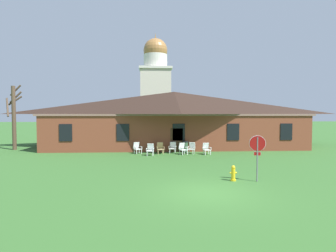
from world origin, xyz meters
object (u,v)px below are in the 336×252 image
object	(u,v)px
fire_hydrant	(233,173)
lawn_chair_far_side	(192,148)
lawn_chair_near_door	(150,149)
lawn_chair_by_porch	(137,148)
trash_bin	(185,147)
lawn_chair_under_eave	(206,148)
stop_sign	(257,149)
lawn_chair_right_end	(183,148)
lawn_chair_left_end	(160,148)
lawn_chair_middle	(173,147)

from	to	relation	value
fire_hydrant	lawn_chair_far_side	bearing A→B (deg)	94.45
lawn_chair_near_door	lawn_chair_far_side	distance (m)	3.58
lawn_chair_by_porch	trash_bin	world-z (taller)	trash_bin
lawn_chair_by_porch	lawn_chair_far_side	size ratio (longest dim) A/B	1.00
lawn_chair_under_eave	trash_bin	xyz separation A→B (m)	(-1.63, 1.31, -0.00)
trash_bin	stop_sign	bearing A→B (deg)	-77.46
fire_hydrant	trash_bin	xyz separation A→B (m)	(-1.18, 10.30, 0.12)
lawn_chair_right_end	lawn_chair_far_side	world-z (taller)	same
lawn_chair_under_eave	lawn_chair_right_end	bearing A→B (deg)	176.04
lawn_chair_left_end	lawn_chair_under_eave	world-z (taller)	same
stop_sign	trash_bin	size ratio (longest dim) A/B	2.38
lawn_chair_by_porch	lawn_chair_middle	world-z (taller)	same
lawn_chair_under_eave	lawn_chair_far_side	bearing A→B (deg)	158.29
stop_sign	lawn_chair_right_end	bearing A→B (deg)	106.02
stop_sign	lawn_chair_by_porch	bearing A→B (deg)	122.90
stop_sign	lawn_chair_left_end	xyz separation A→B (m)	(-4.55, 9.82, -1.14)
lawn_chair_near_door	lawn_chair_right_end	distance (m)	2.74
lawn_chair_right_end	trash_bin	world-z (taller)	trash_bin
lawn_chair_left_end	lawn_chair_middle	size ratio (longest dim) A/B	1.00
lawn_chair_left_end	lawn_chair_under_eave	size ratio (longest dim) A/B	1.00
lawn_chair_by_porch	lawn_chair_right_end	world-z (taller)	same
lawn_chair_far_side	fire_hydrant	bearing A→B (deg)	-85.55
lawn_chair_left_end	lawn_chair_under_eave	bearing A→B (deg)	-9.15
stop_sign	lawn_chair_left_end	distance (m)	10.88
lawn_chair_near_door	fire_hydrant	bearing A→B (deg)	-64.06
lawn_chair_by_porch	lawn_chair_under_eave	xyz separation A→B (m)	(5.81, -0.87, 0.00)
trash_bin	lawn_chair_by_porch	bearing A→B (deg)	-174.05
lawn_chair_by_porch	lawn_chair_middle	bearing A→B (deg)	2.26
lawn_chair_middle	lawn_chair_under_eave	size ratio (longest dim) A/B	1.00
lawn_chair_near_door	trash_bin	world-z (taller)	trash_bin
lawn_chair_by_porch	lawn_chair_far_side	xyz separation A→B (m)	(4.63, -0.40, 0.00)
lawn_chair_middle	fire_hydrant	distance (m)	10.25
lawn_chair_under_eave	fire_hydrant	size ratio (longest dim) A/B	1.21
lawn_chair_left_end	trash_bin	distance (m)	2.32
stop_sign	lawn_chair_near_door	distance (m)	10.48
lawn_chair_right_end	trash_bin	xyz separation A→B (m)	(0.34, 1.17, -0.00)
lawn_chair_far_side	fire_hydrant	world-z (taller)	lawn_chair_far_side
fire_hydrant	trash_bin	world-z (taller)	trash_bin
lawn_chair_middle	lawn_chair_far_side	bearing A→B (deg)	-18.36
lawn_chair_far_side	lawn_chair_under_eave	xyz separation A→B (m)	(1.18, -0.47, 0.00)
lawn_chair_by_porch	lawn_chair_under_eave	distance (m)	5.88
lawn_chair_far_side	lawn_chair_middle	bearing A→B (deg)	161.64
stop_sign	lawn_chair_near_door	world-z (taller)	stop_sign
lawn_chair_right_end	lawn_chair_under_eave	xyz separation A→B (m)	(1.97, -0.14, 0.00)
lawn_chair_middle	lawn_chair_right_end	xyz separation A→B (m)	(0.78, -0.85, 0.00)
lawn_chair_far_side	lawn_chair_under_eave	bearing A→B (deg)	-21.71
lawn_chair_middle	lawn_chair_under_eave	world-z (taller)	same
lawn_chair_near_door	lawn_chair_far_side	world-z (taller)	same
lawn_chair_left_end	lawn_chair_right_end	world-z (taller)	same
lawn_chair_near_door	stop_sign	bearing A→B (deg)	-58.86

